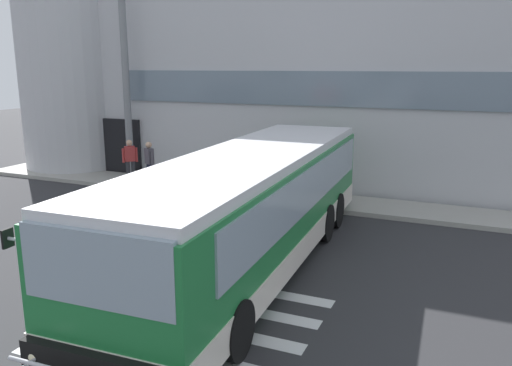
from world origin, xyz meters
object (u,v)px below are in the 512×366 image
Objects in this scene: entry_support_column at (126,87)px; safety_bollard_yellow at (327,201)px; passenger_near_column at (130,158)px; passenger_by_doorway at (149,162)px; bus_main_foreground at (252,211)px.

entry_support_column reaches higher than safety_bollard_yellow.
passenger_near_column is 1.00× the size of passenger_by_doorway.
passenger_by_doorway reaches higher than safety_bollard_yellow.
bus_main_foreground is at bearing -39.41° from passenger_by_doorway.
passenger_near_column is (-7.59, 5.56, -0.22)m from bus_main_foreground.
bus_main_foreground is (8.36, -6.61, -2.41)m from entry_support_column.
passenger_near_column is 8.10m from safety_bollard_yellow.
passenger_by_doorway is (1.00, -0.15, -0.03)m from passenger_near_column.
passenger_by_doorway is at bearing -8.35° from passenger_near_column.
entry_support_column reaches higher than passenger_near_column.
safety_bollard_yellow is at bearing 84.64° from bus_main_foreground.
passenger_near_column is at bearing 174.63° from safety_bollard_yellow.
safety_bollard_yellow is at bearing -4.94° from passenger_by_doorway.
bus_main_foreground reaches higher than passenger_near_column.
bus_main_foreground reaches higher than safety_bollard_yellow.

